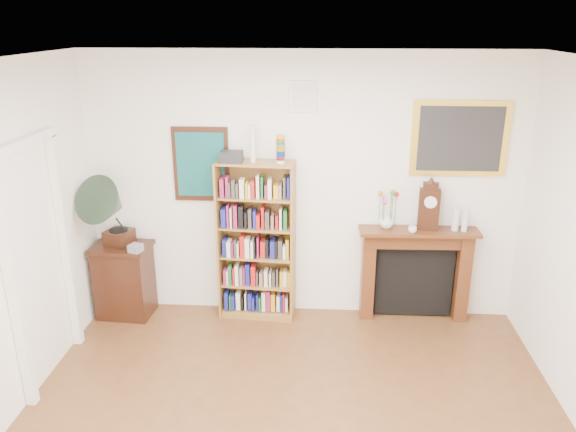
% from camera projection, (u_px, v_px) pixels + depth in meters
% --- Properties ---
extents(room, '(4.51, 5.01, 2.81)m').
position_uv_depth(room, '(287.00, 305.00, 3.47)').
color(room, brown).
rests_on(room, ground).
extents(door_casing, '(0.08, 1.02, 2.17)m').
position_uv_depth(door_casing, '(38.00, 244.00, 4.78)').
color(door_casing, white).
rests_on(door_casing, left_wall).
extents(teal_poster, '(0.58, 0.04, 0.78)m').
position_uv_depth(teal_poster, '(201.00, 164.00, 5.78)').
color(teal_poster, black).
rests_on(teal_poster, back_wall).
extents(small_picture, '(0.26, 0.04, 0.30)m').
position_uv_depth(small_picture, '(303.00, 96.00, 5.48)').
color(small_picture, white).
rests_on(small_picture, back_wall).
extents(gilt_painting, '(0.95, 0.04, 0.75)m').
position_uv_depth(gilt_painting, '(460.00, 139.00, 5.53)').
color(gilt_painting, gold).
rests_on(gilt_painting, back_wall).
extents(bookshelf, '(0.81, 0.34, 1.98)m').
position_uv_depth(bookshelf, '(256.00, 233.00, 5.84)').
color(bookshelf, brown).
rests_on(bookshelf, floor).
extents(side_cabinet, '(0.62, 0.47, 0.81)m').
position_uv_depth(side_cabinet, '(125.00, 280.00, 6.04)').
color(side_cabinet, black).
rests_on(side_cabinet, floor).
extents(fireplace, '(1.23, 0.32, 1.03)m').
position_uv_depth(fireplace, '(415.00, 266.00, 5.93)').
color(fireplace, '#522613').
rests_on(fireplace, floor).
extents(gramophone, '(0.66, 0.74, 0.82)m').
position_uv_depth(gramophone, '(111.00, 207.00, 5.66)').
color(gramophone, black).
rests_on(gramophone, side_cabinet).
extents(cd_stack, '(0.15, 0.15, 0.08)m').
position_uv_depth(cd_stack, '(136.00, 248.00, 5.74)').
color(cd_stack, '#A4A3AF').
rests_on(cd_stack, side_cabinet).
extents(mantel_clock, '(0.23, 0.15, 0.49)m').
position_uv_depth(mantel_clock, '(429.00, 207.00, 5.68)').
color(mantel_clock, black).
rests_on(mantel_clock, fireplace).
extents(flower_vase, '(0.18, 0.18, 0.16)m').
position_uv_depth(flower_vase, '(387.00, 221.00, 5.76)').
color(flower_vase, silver).
rests_on(flower_vase, fireplace).
extents(teacup, '(0.09, 0.09, 0.07)m').
position_uv_depth(teacup, '(412.00, 229.00, 5.65)').
color(teacup, white).
rests_on(teacup, fireplace).
extents(bottle_left, '(0.07, 0.07, 0.24)m').
position_uv_depth(bottle_left, '(456.00, 219.00, 5.68)').
color(bottle_left, silver).
rests_on(bottle_left, fireplace).
extents(bottle_right, '(0.06, 0.06, 0.20)m').
position_uv_depth(bottle_right, '(465.00, 222.00, 5.67)').
color(bottle_right, silver).
rests_on(bottle_right, fireplace).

